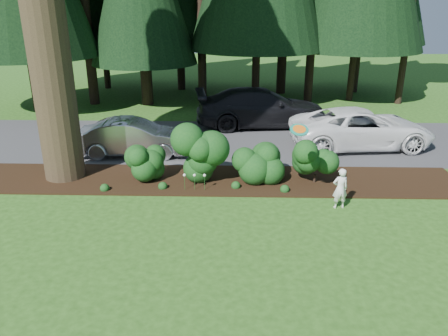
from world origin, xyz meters
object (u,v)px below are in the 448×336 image
object	(u,v)px
car_dark_suv	(261,107)
frisbee	(299,130)
car_white_suv	(361,128)
car_silver_wagon	(134,137)
child	(340,188)

from	to	relation	value
car_dark_suv	frisbee	distance (m)	8.66
car_white_suv	frisbee	size ratio (longest dim) A/B	10.99
car_dark_suv	frisbee	size ratio (longest dim) A/B	11.91
car_dark_suv	car_silver_wagon	bearing A→B (deg)	123.06
car_silver_wagon	child	distance (m)	7.84
car_silver_wagon	child	xyz separation A→B (m)	(6.60, -4.22, -0.12)
car_white_suv	car_dark_suv	xyz separation A→B (m)	(-3.71, 2.99, 0.10)
car_silver_wagon	frisbee	bearing A→B (deg)	-131.53
car_dark_suv	child	world-z (taller)	car_dark_suv
car_dark_suv	frisbee	world-z (taller)	frisbee
car_silver_wagon	car_dark_suv	world-z (taller)	car_dark_suv
car_white_suv	car_dark_suv	size ratio (longest dim) A/B	0.92
car_silver_wagon	child	size ratio (longest dim) A/B	3.48
car_silver_wagon	frisbee	size ratio (longest dim) A/B	8.21
car_white_suv	car_dark_suv	world-z (taller)	car_dark_suv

